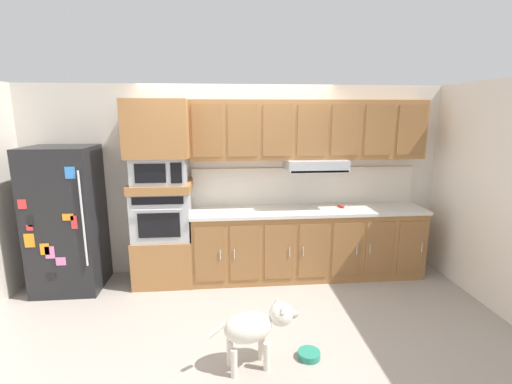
# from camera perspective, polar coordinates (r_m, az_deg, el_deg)

# --- Properties ---
(ground_plane) EXTENTS (9.60, 9.60, 0.00)m
(ground_plane) POSITION_cam_1_polar(r_m,az_deg,el_deg) (4.37, -2.02, -17.23)
(ground_plane) COLOR #9E9389
(back_kitchen_wall) EXTENTS (6.20, 0.12, 2.50)m
(back_kitchen_wall) POSITION_cam_1_polar(r_m,az_deg,el_deg) (4.99, -2.86, 1.86)
(back_kitchen_wall) COLOR beige
(back_kitchen_wall) RESTS_ON ground
(side_panel_right) EXTENTS (0.12, 7.10, 2.50)m
(side_panel_right) POSITION_cam_1_polar(r_m,az_deg,el_deg) (4.92, 32.45, -0.20)
(side_panel_right) COLOR silver
(side_panel_right) RESTS_ON ground
(refrigerator) EXTENTS (0.76, 0.73, 1.76)m
(refrigerator) POSITION_cam_1_polar(r_m,az_deg,el_deg) (5.02, -27.29, -3.78)
(refrigerator) COLOR black
(refrigerator) RESTS_ON ground
(oven_base_cabinet) EXTENTS (0.74, 0.62, 0.60)m
(oven_base_cabinet) POSITION_cam_1_polar(r_m,az_deg,el_deg) (4.97, -13.89, -9.98)
(oven_base_cabinet) COLOR #996638
(oven_base_cabinet) RESTS_ON ground
(built_in_oven) EXTENTS (0.70, 0.62, 0.60)m
(built_in_oven) POSITION_cam_1_polar(r_m,az_deg,el_deg) (4.77, -14.26, -3.30)
(built_in_oven) COLOR #A8AAAF
(built_in_oven) RESTS_ON oven_base_cabinet
(appliance_mid_shelf) EXTENTS (0.74, 0.62, 0.10)m
(appliance_mid_shelf) POSITION_cam_1_polar(r_m,az_deg,el_deg) (4.70, -14.48, 0.83)
(appliance_mid_shelf) COLOR #996638
(appliance_mid_shelf) RESTS_ON built_in_oven
(microwave) EXTENTS (0.64, 0.54, 0.32)m
(microwave) POSITION_cam_1_polar(r_m,az_deg,el_deg) (4.66, -14.62, 3.35)
(microwave) COLOR #A8AAAF
(microwave) RESTS_ON appliance_mid_shelf
(appliance_upper_cabinet) EXTENTS (0.74, 0.62, 0.68)m
(appliance_upper_cabinet) POSITION_cam_1_polar(r_m,az_deg,el_deg) (4.61, -14.96, 9.50)
(appliance_upper_cabinet) COLOR #996638
(appliance_upper_cabinet) RESTS_ON microwave
(lower_cabinet_run) EXTENTS (3.00, 0.63, 0.88)m
(lower_cabinet_run) POSITION_cam_1_polar(r_m,az_deg,el_deg) (4.98, 8.00, -7.95)
(lower_cabinet_run) COLOR #996638
(lower_cabinet_run) RESTS_ON ground
(countertop_slab) EXTENTS (3.04, 0.64, 0.04)m
(countertop_slab) POSITION_cam_1_polar(r_m,az_deg,el_deg) (4.84, 8.15, -2.82)
(countertop_slab) COLOR beige
(countertop_slab) RESTS_ON lower_cabinet_run
(backsplash_panel) EXTENTS (3.04, 0.02, 0.50)m
(backsplash_panel) POSITION_cam_1_polar(r_m,az_deg,el_deg) (5.05, 7.49, 0.98)
(backsplash_panel) COLOR silver
(backsplash_panel) RESTS_ON countertop_slab
(upper_cabinet_with_hood) EXTENTS (3.00, 0.48, 0.88)m
(upper_cabinet_with_hood) POSITION_cam_1_polar(r_m,az_deg,el_deg) (4.80, 8.24, 9.19)
(upper_cabinet_with_hood) COLOR #996638
(upper_cabinet_with_hood) RESTS_ON backsplash_panel
(screwdriver) EXTENTS (0.16, 0.16, 0.03)m
(screwdriver) POSITION_cam_1_polar(r_m,az_deg,el_deg) (4.98, 13.07, -2.19)
(screwdriver) COLOR red
(screwdriver) RESTS_ON countertop_slab
(dog) EXTENTS (0.79, 0.34, 0.57)m
(dog) POSITION_cam_1_polar(r_m,az_deg,el_deg) (3.31, 0.04, -20.08)
(dog) COLOR beige
(dog) RESTS_ON ground
(dog_food_bowl) EXTENTS (0.20, 0.20, 0.06)m
(dog_food_bowl) POSITION_cam_1_polar(r_m,az_deg,el_deg) (3.62, 8.22, -23.64)
(dog_food_bowl) COLOR #267F66
(dog_food_bowl) RESTS_ON ground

